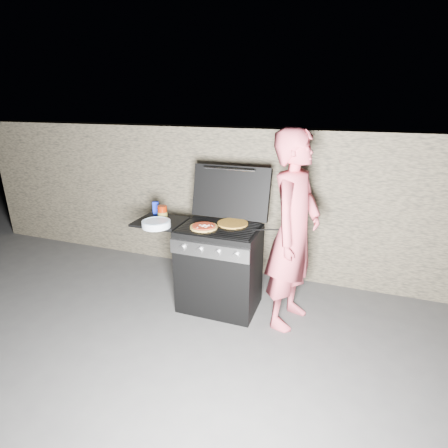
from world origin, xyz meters
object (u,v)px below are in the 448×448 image
(gas_grill, at_px, (198,264))
(sauce_jar, at_px, (162,213))
(pizza_topped, at_px, (204,227))
(person, at_px, (294,232))

(gas_grill, xyz_separation_m, sauce_jar, (-0.41, 0.04, 0.52))
(pizza_topped, distance_m, person, 0.88)
(pizza_topped, bearing_deg, sauce_jar, 167.79)
(sauce_jar, bearing_deg, gas_grill, -5.29)
(gas_grill, distance_m, pizza_topped, 0.49)
(gas_grill, relative_size, pizza_topped, 4.92)
(sauce_jar, bearing_deg, person, -1.11)
(person, bearing_deg, gas_grill, 103.99)
(pizza_topped, relative_size, sauce_jar, 1.77)
(gas_grill, bearing_deg, pizza_topped, -33.48)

